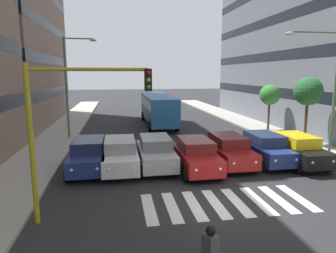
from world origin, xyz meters
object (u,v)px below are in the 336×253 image
object	(u,v)px
car_4	(156,152)
car_6	(89,155)
car_2	(229,150)
car_5	(120,155)
street_lamp_right	(71,78)
car_0	(297,149)
car_3	(196,155)
street_tree_1	(308,92)
street_lamp_left	(327,82)
traffic_light_gantry	(66,118)
car_1	(265,148)
street_tree_2	(270,95)
bus_behind_traffic	(158,107)

from	to	relation	value
car_4	car_6	world-z (taller)	same
car_2	car_5	bearing A→B (deg)	-0.50
car_6	street_lamp_right	xyz separation A→B (m)	(1.92, -8.57, 3.94)
car_5	car_0	bearing A→B (deg)	176.78
car_3	car_5	world-z (taller)	same
car_5	car_4	bearing A→B (deg)	-175.29
street_tree_1	street_lamp_left	bearing A→B (deg)	69.10
car_2	car_4	xyz separation A→B (m)	(4.14, -0.21, 0.00)
car_4	traffic_light_gantry	xyz separation A→B (m)	(3.72, 5.53, 2.80)
car_6	car_1	bearing A→B (deg)	178.93
car_5	street_tree_2	xyz separation A→B (m)	(-13.35, -9.10, 2.37)
car_2	bus_behind_traffic	bearing A→B (deg)	-81.58
traffic_light_gantry	car_0	bearing A→B (deg)	-157.82
car_1	car_5	world-z (taller)	same
car_2	street_lamp_left	distance (m)	6.83
street_tree_2	street_lamp_left	bearing A→B (deg)	80.28
street_lamp_left	street_tree_1	bearing A→B (deg)	-110.90
car_4	car_6	distance (m)	3.61
bus_behind_traffic	street_tree_2	xyz separation A→B (m)	(-9.37, 5.08, 1.39)
car_4	street_lamp_left	size ratio (longest dim) A/B	0.60
traffic_light_gantry	car_5	bearing A→B (deg)	-108.30
car_0	street_lamp_left	size ratio (longest dim) A/B	0.60
car_1	bus_behind_traffic	distance (m)	14.85
car_5	street_lamp_left	world-z (taller)	street_lamp_left
traffic_light_gantry	street_tree_2	distance (m)	20.93
car_0	car_5	world-z (taller)	same
bus_behind_traffic	traffic_light_gantry	bearing A→B (deg)	73.60
car_3	street_tree_2	world-z (taller)	street_tree_2
car_6	street_tree_2	world-z (taller)	street_tree_2
car_3	car_6	world-z (taller)	same
traffic_light_gantry	car_2	bearing A→B (deg)	-145.93
car_0	bus_behind_traffic	size ratio (longest dim) A/B	0.42
street_tree_1	car_5	bearing A→B (deg)	14.44
car_1	street_tree_1	xyz separation A→B (m)	(-4.80, -3.37, 3.02)
car_4	traffic_light_gantry	bearing A→B (deg)	56.04
car_1	street_tree_2	world-z (taller)	street_tree_2
street_tree_2	car_5	bearing A→B (deg)	34.27
car_2	car_4	bearing A→B (deg)	-2.95
street_lamp_left	street_tree_1	world-z (taller)	street_lamp_left
car_5	bus_behind_traffic	bearing A→B (deg)	-105.67
street_tree_2	car_1	bearing A→B (deg)	61.11
car_1	car_5	size ratio (longest dim) A/B	1.00
car_3	street_tree_2	size ratio (longest dim) A/B	1.10
car_2	traffic_light_gantry	distance (m)	9.89
car_5	car_1	bearing A→B (deg)	-179.90
bus_behind_traffic	street_tree_2	distance (m)	10.75
car_2	street_lamp_right	size ratio (longest dim) A/B	0.57
car_3	street_tree_2	xyz separation A→B (m)	(-9.37, -9.86, 2.37)
car_3	car_6	size ratio (longest dim) A/B	1.00
car_3	bus_behind_traffic	xyz separation A→B (m)	(-0.00, -14.95, 0.97)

